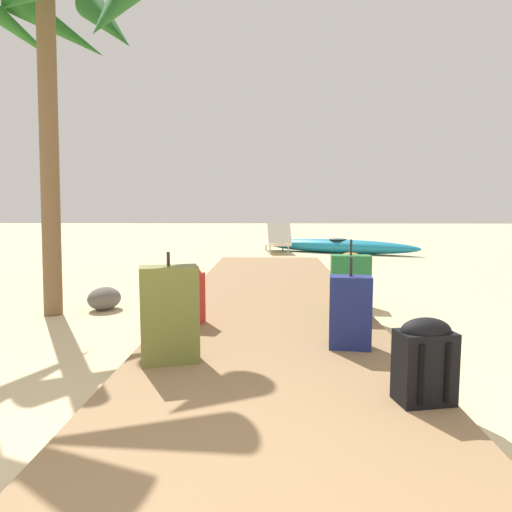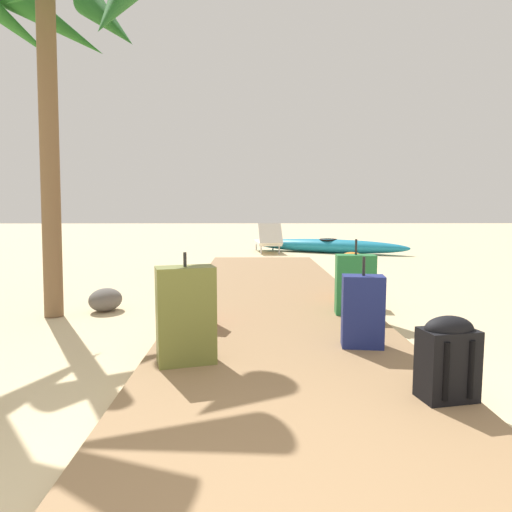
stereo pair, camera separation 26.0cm
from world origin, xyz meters
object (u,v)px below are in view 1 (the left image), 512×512
Objects in this scene: palm_tree_near_left at (50,24)px; lounge_chair at (277,241)px; suitcase_green at (350,285)px; suitcase_navy at (350,312)px; kayak at (338,246)px; backpack_orange at (350,275)px; backpack_black at (425,358)px; backpack_red at (188,293)px; suitcase_olive at (169,314)px.

lounge_chair is at bearing 69.75° from palm_tree_near_left.
suitcase_navy is at bearing -100.03° from suitcase_green.
lounge_chair is (2.61, 7.07, -2.88)m from palm_tree_near_left.
kayak is (4.24, 7.06, -3.03)m from palm_tree_near_left.
backpack_orange is 0.37× the size of lounge_chair.
kayak is (0.94, 9.60, -0.16)m from backpack_black.
suitcase_navy is at bearing 103.68° from backpack_black.
backpack_black is at bearing -85.90° from lounge_chair.
backpack_black is 5.05m from palm_tree_near_left.
backpack_red is at bearing -24.68° from palm_tree_near_left.
suitcase_green reaches higher than backpack_orange.
palm_tree_near_left is at bearing 153.73° from suitcase_navy.
suitcase_green is 0.51× the size of lounge_chair.
palm_tree_near_left is at bearing -110.25° from lounge_chair.
palm_tree_near_left is (-1.66, 1.87, 2.78)m from suitcase_olive.
backpack_black is 2.49m from backpack_red.
suitcase_green reaches higher than backpack_red.
kayak is (1.63, -0.02, -0.14)m from lounge_chair.
suitcase_olive reaches higher than backpack_red.
lounge_chair reaches higher than backpack_red.
backpack_red is 0.36× the size of lounge_chair.
palm_tree_near_left reaches higher than backpack_orange.
backpack_orange is 0.79× the size of suitcase_navy.
suitcase_olive is at bearing -96.04° from lounge_chair.
suitcase_green is at bearing 79.97° from suitcase_navy.
lounge_chair is (-0.44, 8.58, -0.05)m from suitcase_navy.
suitcase_navy is (-0.35, -1.97, -0.01)m from backpack_orange.
backpack_red is at bearing 152.05° from suitcase_navy.
suitcase_navy is at bearing -99.99° from backpack_orange.
lounge_chair is at bearing 96.79° from backpack_orange.
palm_tree_near_left is at bearing 142.44° from backpack_black.
palm_tree_near_left reaches higher than suitcase_olive.
backpack_black is 1.77m from suitcase_olive.
suitcase_olive is 0.20× the size of palm_tree_near_left.
lounge_chair is (-0.64, 7.43, -0.07)m from suitcase_green.
backpack_orange is at bearing 88.16° from backpack_black.
suitcase_olive reaches higher than backpack_black.
backpack_orange is at bearing 53.50° from suitcase_olive.
backpack_orange is 2.00m from suitcase_navy.
suitcase_olive is (-1.64, 0.66, 0.09)m from backpack_black.
suitcase_green is 1.38× the size of backpack_orange.
suitcase_navy reaches higher than backpack_black.
kayak is at bearing 82.42° from suitcase_green.
palm_tree_near_left is at bearing -120.98° from kayak.
suitcase_olive is at bearing -48.43° from palm_tree_near_left.
suitcase_navy is at bearing -27.95° from backpack_red.
palm_tree_near_left is 2.54× the size of lounge_chair.
suitcase_olive is 2.20m from suitcase_green.
kayak is at bearing 82.09° from suitcase_navy.
backpack_red is 2.17m from backpack_orange.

